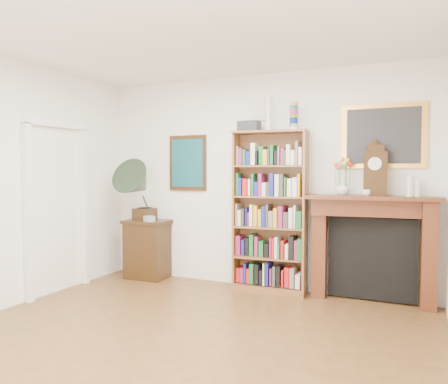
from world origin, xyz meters
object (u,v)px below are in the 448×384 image
at_px(bottle_left, 410,186).
at_px(bottle_right, 417,188).
at_px(cd_stack, 149,219).
at_px(mantel_clock, 375,171).
at_px(gramophone, 138,186).
at_px(teacup, 366,193).
at_px(side_cabinet, 147,249).
at_px(flower_vase, 343,188).
at_px(bookshelf, 270,202).
at_px(fireplace, 372,239).

distance_m(bottle_left, bottle_right, 0.08).
relative_size(cd_stack, mantel_clock, 0.21).
bearing_deg(gramophone, teacup, -0.40).
height_order(mantel_clock, teacup, mantel_clock).
height_order(side_cabinet, teacup, teacup).
height_order(gramophone, bottle_right, gramophone).
bearing_deg(side_cabinet, bottle_left, -1.42).
bearing_deg(flower_vase, teacup, -11.98).
distance_m(bookshelf, cd_stack, 1.72).
bearing_deg(side_cabinet, mantel_clock, -0.91).
distance_m(cd_stack, bottle_left, 3.36).
height_order(fireplace, bottle_left, bottle_left).
relative_size(cd_stack, teacup, 1.28).
bearing_deg(cd_stack, bookshelf, 6.29).
bearing_deg(bottle_left, mantel_clock, 176.57).
height_order(bookshelf, bottle_right, bookshelf).
bearing_deg(cd_stack, bottle_left, 3.19).
bearing_deg(bottle_left, cd_stack, -176.81).
bearing_deg(bottle_right, side_cabinet, -178.74).
bearing_deg(side_cabinet, fireplace, 0.22).
bearing_deg(bottle_right, bottle_left, -161.70).
distance_m(bookshelf, teacup, 1.18).
xyz_separation_m(flower_vase, bottle_right, (0.81, 0.01, 0.02)).
xyz_separation_m(gramophone, mantel_clock, (3.16, 0.16, 0.21)).
relative_size(side_cabinet, bottle_right, 4.17).
bearing_deg(fireplace, bookshelf, 177.95).
relative_size(side_cabinet, flower_vase, 4.93).
height_order(flower_vase, bottle_right, bottle_right).
height_order(side_cabinet, flower_vase, flower_vase).
bearing_deg(fireplace, flower_vase, -174.34).
distance_m(fireplace, flower_vase, 0.68).
distance_m(side_cabinet, fireplace, 3.07).
bearing_deg(side_cabinet, gramophone, -134.89).
height_order(mantel_clock, flower_vase, mantel_clock).
height_order(bookshelf, fireplace, bookshelf).
bearing_deg(bookshelf, fireplace, -1.65).
bearing_deg(fireplace, side_cabinet, 176.74).
relative_size(bookshelf, mantel_clock, 4.02).
bearing_deg(fireplace, bottle_left, -17.37).
xyz_separation_m(bookshelf, mantel_clock, (1.26, 0.02, 0.40)).
height_order(gramophone, flower_vase, gramophone).
bearing_deg(side_cabinet, bottle_right, -1.02).
bearing_deg(fireplace, bottle_right, -12.47).
distance_m(teacup, bottle_right, 0.54).
relative_size(teacup, bottle_left, 0.39).
relative_size(side_cabinet, teacup, 8.91).
xyz_separation_m(fireplace, bottle_left, (0.40, -0.08, 0.63)).
bearing_deg(bottle_right, bookshelf, -179.19).
distance_m(cd_stack, teacup, 2.90).
xyz_separation_m(side_cabinet, cd_stack, (0.13, -0.13, 0.46)).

